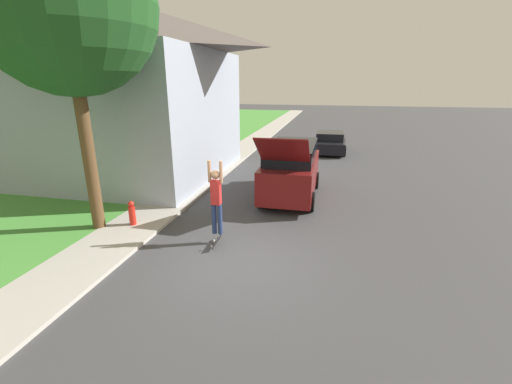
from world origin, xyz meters
TOP-DOWN VIEW (x-y plane):
  - ground_plane at (0.00, 0.00)m, footprint 120.00×120.00m
  - lawn at (-8.00, 6.00)m, footprint 10.00×80.00m
  - sidewalk at (-3.60, 6.00)m, footprint 1.80×80.00m
  - house at (-7.79, 7.13)m, footprint 10.42×9.24m
  - lawn_tree_near at (-4.57, 0.93)m, footprint 4.58×4.58m
  - suv_parked at (0.72, 5.34)m, footprint 2.01×5.17m
  - car_down_street at (2.00, 14.76)m, footprint 1.99×4.01m
  - skateboarder at (-0.75, 0.87)m, footprint 0.41×0.24m
  - skateboard at (-0.69, 0.67)m, footprint 0.18×0.79m
  - fire_hydrant at (-3.65, 1.29)m, footprint 0.20×0.20m

SIDE VIEW (x-z plane):
  - ground_plane at x=0.00m, z-range 0.00..0.00m
  - lawn at x=-8.00m, z-range 0.00..0.08m
  - sidewalk at x=-3.60m, z-range 0.00..0.10m
  - skateboard at x=-0.69m, z-range 0.05..0.29m
  - fire_hydrant at x=-3.65m, z-range 0.09..0.85m
  - car_down_street at x=2.00m, z-range -0.03..1.26m
  - suv_parked at x=0.72m, z-range -0.27..2.48m
  - skateboarder at x=-0.75m, z-range 0.33..2.40m
  - house at x=-7.79m, z-range 0.22..7.98m
  - lawn_tree_near at x=-4.57m, z-range 1.96..10.36m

